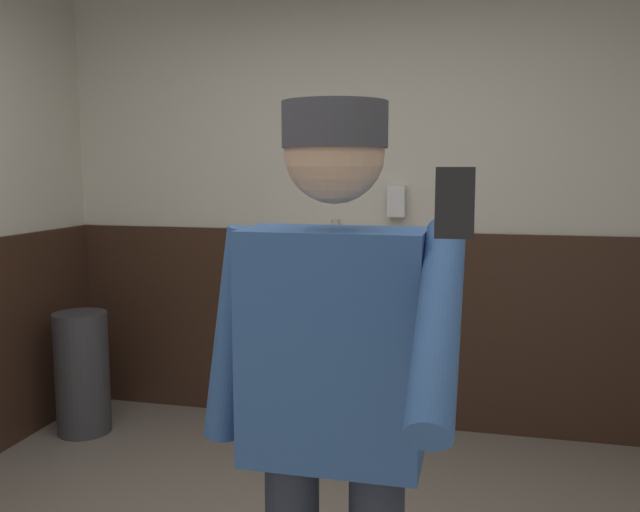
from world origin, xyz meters
The scene contains 7 objects.
wall_back centered at (0.00, 2.06, 1.41)m, with size 4.27×0.12×2.83m, color beige.
wainscot_band_back centered at (0.00, 1.98, 0.59)m, with size 3.67×0.03×1.17m, color #382319.
urinal_solo centered at (-0.13, 1.84, 0.78)m, with size 0.40×0.34×1.24m.
person centered at (0.36, -0.35, 1.01)m, with size 0.66×0.60×1.70m.
cell_phone centered at (0.66, -0.85, 1.49)m, with size 0.06×0.02×0.11m, color black.
trash_bin centered at (-1.53, 1.44, 0.36)m, with size 0.31×0.31×0.71m, color #38383D.
soap_dispenser centered at (0.23, 1.96, 1.35)m, with size 0.10×0.07×0.18m, color silver.
Camera 1 is at (0.70, -1.90, 1.54)m, focal length 37.50 mm.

